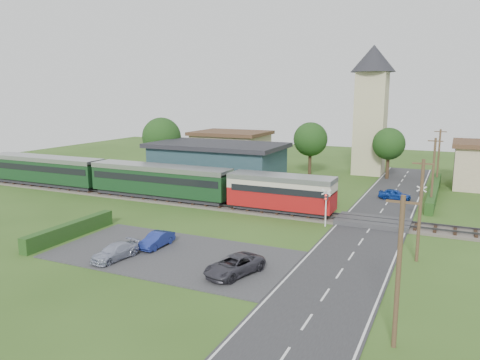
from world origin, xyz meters
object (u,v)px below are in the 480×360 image
at_px(car_on_road, 395,194).
at_px(car_park_silver, 115,252).
at_px(car_park_dark, 234,265).
at_px(pedestrian_far, 147,178).
at_px(station_building, 217,165).
at_px(crossing_signal_far, 421,199).
at_px(house_west, 231,149).
at_px(crossing_signal_near, 326,202).
at_px(pedestrian_near, 260,191).
at_px(equipment_hut, 134,175).
at_px(train, 136,178).
at_px(car_park_blue, 157,240).
at_px(church_tower, 371,100).

xyz_separation_m(car_on_road, car_park_silver, (-14.98, -27.04, -0.01)).
bearing_deg(car_park_silver, car_on_road, 69.44).
distance_m(car_park_dark, pedestrian_far, 27.99).
bearing_deg(station_building, crossing_signal_far, -15.63).
relative_size(crossing_signal_far, pedestrian_far, 1.67).
distance_m(station_building, house_west, 14.87).
distance_m(crossing_signal_near, pedestrian_near, 9.73).
xyz_separation_m(equipment_hut, train, (2.71, -3.20, 0.43)).
bearing_deg(car_park_blue, car_park_dark, -16.47).
bearing_deg(car_park_blue, pedestrian_near, 85.36).
height_order(house_west, pedestrian_far, house_west).
distance_m(house_west, crossing_signal_near, 33.22).
height_order(station_building, car_on_road, station_building).
bearing_deg(equipment_hut, house_west, 81.38).
bearing_deg(crossing_signal_near, station_building, 145.19).
relative_size(crossing_signal_far, car_park_blue, 1.00).
xyz_separation_m(house_west, crossing_signal_near, (21.40, -25.41, -0.65)).
relative_size(car_park_blue, pedestrian_near, 1.78).
distance_m(station_building, crossing_signal_near, 19.98).
height_order(train, crossing_signal_near, train).
height_order(equipment_hut, house_west, house_west).
relative_size(crossing_signal_far, car_park_dark, 0.77).
bearing_deg(crossing_signal_near, equipment_hut, 167.06).
distance_m(car_park_dark, pedestrian_near, 19.26).
distance_m(equipment_hut, crossing_signal_near, 25.04).
xyz_separation_m(equipment_hut, church_tower, (23.00, 22.80, 8.48)).
relative_size(church_tower, car_park_blue, 5.38).
xyz_separation_m(crossing_signal_near, car_park_dark, (-2.33, -13.12, -1.47)).
bearing_deg(car_park_silver, pedestrian_near, 90.49).
height_order(station_building, pedestrian_far, station_building).
bearing_deg(pedestrian_near, house_west, -62.56).
height_order(equipment_hut, car_park_dark, equipment_hut).
bearing_deg(church_tower, equipment_hut, -135.25).
relative_size(church_tower, car_park_dark, 4.14).
relative_size(car_on_road, pedestrian_near, 1.80).
height_order(car_park_silver, pedestrian_far, pedestrian_far).
relative_size(car_park_dark, pedestrian_near, 2.32).
relative_size(station_building, crossing_signal_near, 4.88).
height_order(equipment_hut, crossing_signal_near, crossing_signal_near).
relative_size(church_tower, car_park_silver, 4.86).
height_order(equipment_hut, car_park_silver, equipment_hut).
xyz_separation_m(station_building, crossing_signal_far, (23.60, -6.60, -0.55)).
bearing_deg(car_on_road, car_park_blue, 155.80).
bearing_deg(car_park_blue, train, 133.25).
height_order(equipment_hut, pedestrian_near, equipment_hut).
height_order(train, car_park_blue, train).
bearing_deg(car_park_silver, train, 131.66).
xyz_separation_m(house_west, car_park_silver, (10.52, -39.50, -2.19)).
bearing_deg(car_park_blue, car_on_road, 60.75).
xyz_separation_m(crossing_signal_far, car_on_road, (-3.10, 8.15, -1.53)).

